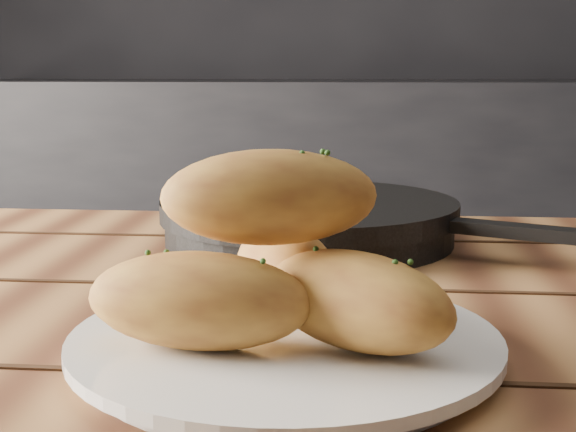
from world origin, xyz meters
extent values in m
cube|color=black|center=(0.00, 1.70, 0.45)|extent=(2.80, 0.60, 0.90)
cube|color=#9A6839|center=(-0.32, -0.05, 0.73)|extent=(1.51, 0.91, 0.04)
cylinder|color=silver|center=(-0.28, -0.12, 0.76)|extent=(0.25, 0.25, 0.01)
cylinder|color=silver|center=(-0.28, -0.12, 0.76)|extent=(0.27, 0.27, 0.01)
ellipsoid|color=gold|center=(-0.33, -0.15, 0.80)|extent=(0.14, 0.07, 0.06)
ellipsoid|color=gold|center=(-0.24, -0.15, 0.80)|extent=(0.14, 0.13, 0.06)
ellipsoid|color=gold|center=(-0.29, -0.07, 0.80)|extent=(0.11, 0.14, 0.06)
ellipsoid|color=gold|center=(-0.29, -0.13, 0.86)|extent=(0.14, 0.09, 0.06)
cylinder|color=black|center=(-0.29, 0.24, 0.77)|extent=(0.31, 0.31, 0.03)
cylinder|color=black|center=(-0.29, 0.24, 0.79)|extent=(0.32, 0.32, 0.02)
cube|color=black|center=(-0.09, 0.15, 0.78)|extent=(0.14, 0.08, 0.01)
camera|label=1|loc=(-0.24, -0.61, 0.93)|focal=50.00mm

